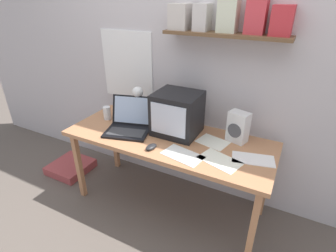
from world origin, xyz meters
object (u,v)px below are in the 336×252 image
(desk_lamp, at_px, (139,97))
(open_notebook, at_px, (253,159))
(crt_monitor, at_px, (177,113))
(space_heater, at_px, (238,127))
(loose_paper_near_monitor, at_px, (183,155))
(corner_desk, at_px, (168,143))
(laptop, at_px, (129,122))
(loose_paper_near_laptop, at_px, (220,160))
(juice_glass, at_px, (107,114))
(printed_handout, at_px, (213,142))
(computer_mouse, at_px, (151,147))
(floor_cushion, at_px, (71,167))

(desk_lamp, bearing_deg, open_notebook, -20.07)
(crt_monitor, xyz_separation_m, desk_lamp, (-0.39, 0.04, 0.06))
(space_heater, xyz_separation_m, loose_paper_near_monitor, (-0.29, -0.39, -0.12))
(corner_desk, height_order, laptop, laptop)
(space_heater, bearing_deg, loose_paper_near_laptop, -78.94)
(juice_glass, bearing_deg, printed_handout, 2.38)
(juice_glass, distance_m, computer_mouse, 0.68)
(desk_lamp, height_order, floor_cushion, desk_lamp)
(desk_lamp, bearing_deg, space_heater, -8.44)
(crt_monitor, xyz_separation_m, loose_paper_near_laptop, (0.45, -0.24, -0.17))
(corner_desk, xyz_separation_m, open_notebook, (0.68, -0.01, 0.06))
(loose_paper_near_laptop, bearing_deg, corner_desk, 164.35)
(computer_mouse, distance_m, loose_paper_near_laptop, 0.51)
(floor_cushion, bearing_deg, space_heater, 7.72)
(juice_glass, distance_m, open_notebook, 1.34)
(open_notebook, xyz_separation_m, printed_handout, (-0.33, 0.10, 0.00))
(open_notebook, height_order, loose_paper_near_monitor, same)
(desk_lamp, bearing_deg, laptop, -98.68)
(laptop, distance_m, loose_paper_near_monitor, 0.60)
(space_heater, distance_m, loose_paper_near_laptop, 0.35)
(crt_monitor, height_order, floor_cushion, crt_monitor)
(printed_handout, distance_m, loose_paper_near_monitor, 0.31)
(crt_monitor, bearing_deg, printed_handout, -3.28)
(juice_glass, distance_m, space_heater, 1.17)
(space_heater, xyz_separation_m, loose_paper_near_laptop, (-0.03, -0.33, -0.12))
(laptop, height_order, loose_paper_near_monitor, laptop)
(desk_lamp, distance_m, space_heater, 0.88)
(juice_glass, bearing_deg, loose_paper_near_laptop, -8.98)
(laptop, relative_size, loose_paper_near_monitor, 1.34)
(space_heater, distance_m, floor_cushion, 1.89)
(open_notebook, bearing_deg, loose_paper_near_monitor, -158.50)
(space_heater, relative_size, loose_paper_near_laptop, 0.75)
(floor_cushion, bearing_deg, loose_paper_near_laptop, -3.32)
(crt_monitor, bearing_deg, desk_lamp, 174.37)
(open_notebook, relative_size, loose_paper_near_monitor, 0.99)
(juice_glass, distance_m, printed_handout, 1.01)
(printed_handout, bearing_deg, space_heater, 33.98)
(laptop, distance_m, loose_paper_near_laptop, 0.84)
(loose_paper_near_monitor, distance_m, floor_cushion, 1.57)
(desk_lamp, bearing_deg, computer_mouse, -59.05)
(desk_lamp, height_order, space_heater, desk_lamp)
(loose_paper_near_monitor, relative_size, floor_cushion, 0.80)
(desk_lamp, distance_m, juice_glass, 0.35)
(corner_desk, bearing_deg, desk_lamp, 158.32)
(open_notebook, height_order, loose_paper_near_laptop, same)
(space_heater, bearing_deg, open_notebook, -33.09)
(corner_desk, height_order, open_notebook, open_notebook)
(computer_mouse, xyz_separation_m, open_notebook, (0.71, 0.21, -0.01))
(corner_desk, height_order, loose_paper_near_monitor, loose_paper_near_monitor)
(laptop, bearing_deg, space_heater, -1.14)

